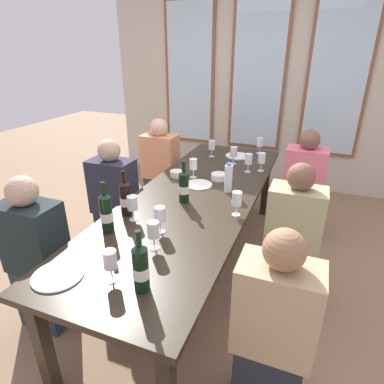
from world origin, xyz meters
The scene contains 30 objects.
ground_plane centered at (0.00, 0.00, 0.00)m, with size 12.00×12.00×0.00m, color #8A694D.
back_wall_with_windows centered at (0.00, 2.30, 1.45)m, with size 4.12×0.10×2.90m.
dining_table centered at (0.00, 0.00, 0.68)m, with size 0.92×2.79×0.74m.
white_plate_0 centered at (0.07, 1.08, 0.74)m, with size 0.26×0.26×0.01m, color white.
white_plate_1 centered at (-0.29, -1.18, 0.74)m, with size 0.26×0.26×0.01m, color white.
white_plate_2 centered at (-0.04, 0.19, 0.74)m, with size 0.23×0.23×0.01m, color white.
wine_bottle_0 centered at (-0.33, -0.47, 0.86)m, with size 0.08×0.08×0.32m.
wine_bottle_1 centered at (-0.31, -0.72, 0.87)m, with size 0.08×0.08×0.34m.
wine_bottle_2 centered at (0.15, -1.11, 0.87)m, with size 0.08×0.08×0.33m.
wine_bottle_3 centered at (-0.03, -0.14, 0.86)m, with size 0.08×0.08×0.32m.
tasting_bowl_0 centered at (-0.29, 0.31, 0.77)m, with size 0.12×0.12×0.05m, color white.
tasting_bowl_1 centered at (0.08, 0.38, 0.77)m, with size 0.14×0.14×0.05m, color white.
water_bottle centered at (0.22, 0.16, 0.85)m, with size 0.06×0.06×0.24m.
wine_glass_0 centered at (0.05, -0.78, 0.86)m, with size 0.07×0.07×0.17m.
wine_glass_1 centered at (0.09, 0.82, 0.86)m, with size 0.07×0.07×0.17m.
wine_glass_2 centered at (0.00, -0.60, 0.86)m, with size 0.07×0.07×0.17m.
wine_glass_3 centered at (0.26, 1.27, 0.86)m, with size 0.07×0.07×0.17m.
wine_glass_4 centered at (-0.24, -0.53, 0.86)m, with size 0.07×0.07×0.17m.
wine_glass_5 centered at (0.38, -0.21, 0.86)m, with size 0.07×0.07×0.17m.
wine_glass_6 centered at (0.27, 0.66, 0.86)m, with size 0.07×0.07×0.17m.
wine_glass_7 centered at (-0.15, 0.34, 0.86)m, with size 0.07×0.07×0.17m.
wine_glass_8 centered at (-0.02, -1.10, 0.86)m, with size 0.07×0.07×0.17m.
wine_glass_9 centered at (-0.18, 0.97, 0.86)m, with size 0.07×0.07×0.17m.
wine_glass_10 centered at (0.38, 0.73, 0.86)m, with size 0.07×0.07×0.17m.
seated_person_0 centered at (-0.77, 0.91, 0.53)m, with size 0.38×0.24×1.11m.
seated_person_1 centered at (0.77, 0.97, 0.53)m, with size 0.38×0.24×1.11m.
seated_person_2 centered at (-0.77, -0.89, 0.53)m, with size 0.38×0.24×1.11m.
seated_person_3 centered at (0.77, -0.94, 0.53)m, with size 0.38×0.24×1.11m.
seated_person_4 centered at (-0.77, 0.00, 0.53)m, with size 0.38×0.24×1.11m.
seated_person_5 centered at (0.77, -0.03, 0.53)m, with size 0.38×0.24×1.11m.
Camera 1 is at (0.82, -2.15, 1.80)m, focal length 30.17 mm.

